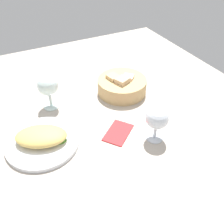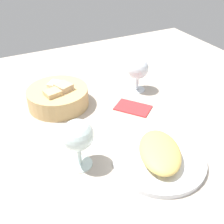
{
  "view_description": "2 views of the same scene",
  "coord_description": "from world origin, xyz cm",
  "px_view_note": "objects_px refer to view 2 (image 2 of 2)",
  "views": [
    {
      "loc": [
        -19.47,
        -59.53,
        57.57
      ],
      "look_at": [
        9.14,
        -2.63,
        5.69
      ],
      "focal_mm": 39.79,
      "sensor_mm": 36.0,
      "label": 1
    },
    {
      "loc": [
        -53.51,
        31.85,
        49.15
      ],
      "look_at": [
        6.35,
        1.74,
        3.01
      ],
      "focal_mm": 44.07,
      "sensor_mm": 36.0,
      "label": 2
    }
  ],
  "objects_px": {
    "plate": "(159,159)",
    "bread_basket": "(58,97)",
    "wine_glass_far": "(78,137)",
    "folded_napkin": "(133,107)",
    "wine_glass_near": "(138,70)"
  },
  "relations": [
    {
      "from": "plate",
      "to": "bread_basket",
      "type": "bearing_deg",
      "value": 21.53
    },
    {
      "from": "wine_glass_far",
      "to": "folded_napkin",
      "type": "height_order",
      "value": "wine_glass_far"
    },
    {
      "from": "wine_glass_near",
      "to": "folded_napkin",
      "type": "height_order",
      "value": "wine_glass_near"
    },
    {
      "from": "plate",
      "to": "folded_napkin",
      "type": "bearing_deg",
      "value": -15.14
    },
    {
      "from": "wine_glass_near",
      "to": "folded_napkin",
      "type": "distance_m",
      "value": 0.14
    },
    {
      "from": "wine_glass_near",
      "to": "wine_glass_far",
      "type": "bearing_deg",
      "value": 128.83
    },
    {
      "from": "wine_glass_near",
      "to": "wine_glass_far",
      "type": "relative_size",
      "value": 0.92
    },
    {
      "from": "bread_basket",
      "to": "folded_napkin",
      "type": "xyz_separation_m",
      "value": [
        -0.12,
        -0.21,
        -0.03
      ]
    },
    {
      "from": "wine_glass_far",
      "to": "bread_basket",
      "type": "bearing_deg",
      "value": -7.26
    },
    {
      "from": "folded_napkin",
      "to": "bread_basket",
      "type": "bearing_deg",
      "value": 20.14
    },
    {
      "from": "wine_glass_near",
      "to": "folded_napkin",
      "type": "xyz_separation_m",
      "value": [
        -0.1,
        0.07,
        -0.08
      ]
    },
    {
      "from": "plate",
      "to": "bread_basket",
      "type": "relative_size",
      "value": 1.19
    },
    {
      "from": "wine_glass_near",
      "to": "wine_glass_far",
      "type": "height_order",
      "value": "wine_glass_far"
    },
    {
      "from": "wine_glass_far",
      "to": "folded_napkin",
      "type": "distance_m",
      "value": 0.3
    },
    {
      "from": "plate",
      "to": "wine_glass_near",
      "type": "xyz_separation_m",
      "value": [
        0.33,
        -0.14,
        0.07
      ]
    }
  ]
}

